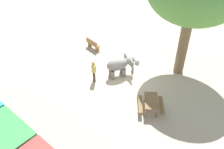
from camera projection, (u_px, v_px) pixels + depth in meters
name	position (u px, v px, depth m)	size (l,w,h in m)	color
ground_plane	(125.00, 78.00, 16.75)	(60.00, 60.00, 0.00)	#BAA88C
elephant	(120.00, 64.00, 16.50)	(1.77, 2.07, 1.47)	slate
person_handler	(94.00, 70.00, 15.94)	(0.46, 0.32, 1.62)	#3F3833
wooden_bench	(93.00, 44.00, 19.75)	(1.44, 0.60, 0.88)	olive
picnic_table_near	(151.00, 103.00, 13.94)	(2.08, 2.09, 0.78)	brown
feed_bucket	(137.00, 61.00, 18.21)	(0.36, 0.36, 0.32)	gray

